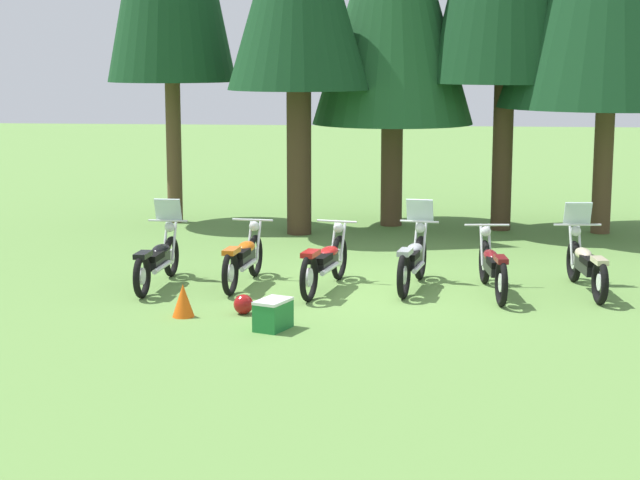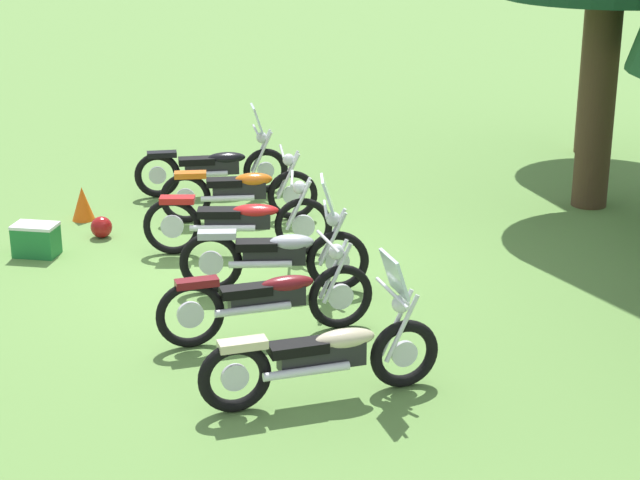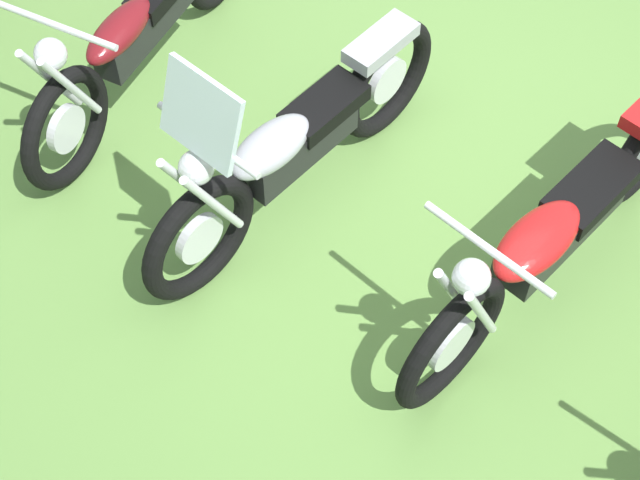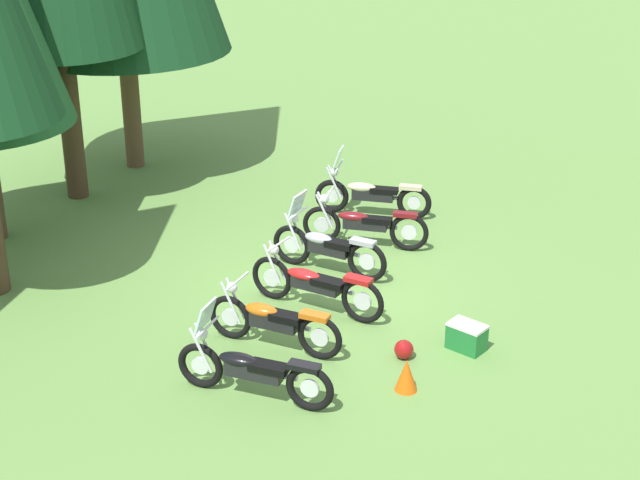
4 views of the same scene
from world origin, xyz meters
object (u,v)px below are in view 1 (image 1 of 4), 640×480
motorcycle_4 (493,266)px  motorcycle_5 (586,264)px  traffic_cone (183,300)px  dropped_helmet (243,304)px  motorcycle_2 (325,262)px  picnic_cooler (273,314)px  motorcycle_0 (158,259)px  motorcycle_3 (413,259)px  motorcycle_1 (244,258)px

motorcycle_4 → motorcycle_5: (1.48, 0.29, 0.01)m
traffic_cone → dropped_helmet: 0.87m
motorcycle_2 → motorcycle_5: bearing=-75.3°
motorcycle_5 → dropped_helmet: (-5.15, -1.97, -0.30)m
motorcycle_4 → dropped_helmet: size_ratio=8.09×
motorcycle_5 → dropped_helmet: bearing=105.1°
picnic_cooler → motorcycle_5: bearing=31.3°
motorcycle_0 → motorcycle_3: 4.12m
traffic_cone → picnic_cooler: bearing=-22.8°
motorcycle_2 → motorcycle_3: 1.42m
motorcycle_0 → motorcycle_5: size_ratio=1.00×
motorcycle_2 → dropped_helmet: size_ratio=8.26×
motorcycle_5 → motorcycle_1: bearing=84.6°
motorcycle_3 → motorcycle_4: 1.28m
motorcycle_3 → dropped_helmet: (-2.42, -1.98, -0.33)m
motorcycle_1 → traffic_cone: size_ratio=4.59×
motorcycle_2 → traffic_cone: 2.71m
motorcycle_4 → motorcycle_5: 1.51m
dropped_helmet → traffic_cone: bearing=-163.8°
motorcycle_0 → picnic_cooler: bearing=-136.2°
motorcycle_0 → motorcycle_2: bearing=-87.5°
motorcycle_4 → motorcycle_5: bearing=-84.7°
motorcycle_5 → picnic_cooler: (-4.59, -2.80, -0.24)m
dropped_helmet → motorcycle_5: bearing=21.0°
motorcycle_2 → dropped_helmet: (-1.03, -1.72, -0.31)m
traffic_cone → motorcycle_2: bearing=46.6°
motorcycle_1 → motorcycle_5: bearing=-83.6°
motorcycle_0 → dropped_helmet: motorcycle_0 is taller
motorcycle_1 → motorcycle_3: (2.74, 0.05, 0.02)m
motorcycle_3 → motorcycle_5: 2.73m
motorcycle_0 → motorcycle_1: (1.37, 0.21, 0.00)m
motorcycle_3 → picnic_cooler: bearing=155.9°
motorcycle_2 → traffic_cone: motorcycle_2 is taller
motorcycle_1 → motorcycle_4: bearing=-87.5°
traffic_cone → dropped_helmet: traffic_cone is taller
motorcycle_1 → traffic_cone: motorcycle_1 is taller
motorcycle_0 → motorcycle_4: size_ratio=0.99×
motorcycle_3 → motorcycle_5: size_ratio=0.94×
motorcycle_2 → motorcycle_0: bearing=101.4°
motorcycle_1 → motorcycle_2: size_ratio=0.92×
motorcycle_0 → motorcycle_3: (4.11, 0.27, 0.02)m
motorcycle_1 → motorcycle_2: 1.37m
motorcycle_3 → picnic_cooler: motorcycle_3 is taller
motorcycle_4 → motorcycle_1: bearing=80.7°
motorcycle_2 → motorcycle_4: (2.64, -0.04, -0.02)m
motorcycle_4 → motorcycle_2: bearing=83.4°
motorcycle_0 → motorcycle_5: motorcycle_0 is taller
motorcycle_3 → dropped_helmet: size_ratio=7.57×
picnic_cooler → motorcycle_1: bearing=107.7°
motorcycle_2 → motorcycle_3: (1.39, 0.26, 0.01)m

